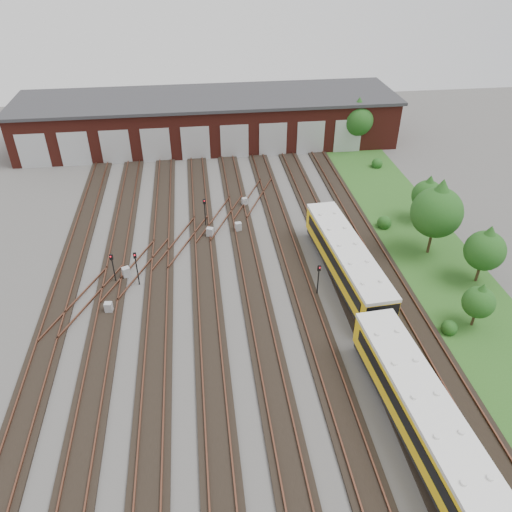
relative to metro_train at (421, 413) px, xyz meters
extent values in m
plane|color=#484643|center=(-10.00, 9.54, -1.94)|extent=(120.00, 120.00, 0.00)
cube|color=black|center=(-24.00, 9.54, -1.85)|extent=(2.40, 70.00, 0.18)
cube|color=brown|center=(-24.72, 9.54, -1.68)|extent=(0.10, 70.00, 0.15)
cube|color=brown|center=(-23.28, 9.54, -1.68)|extent=(0.10, 70.00, 0.15)
cube|color=black|center=(-20.00, 9.54, -1.85)|extent=(2.40, 70.00, 0.18)
cube|color=brown|center=(-20.72, 9.54, -1.68)|extent=(0.10, 70.00, 0.15)
cube|color=brown|center=(-19.28, 9.54, -1.68)|extent=(0.10, 70.00, 0.15)
cube|color=black|center=(-16.00, 9.54, -1.85)|extent=(2.40, 70.00, 0.18)
cube|color=brown|center=(-16.72, 9.54, -1.68)|extent=(0.10, 70.00, 0.15)
cube|color=brown|center=(-15.28, 9.54, -1.68)|extent=(0.10, 70.00, 0.15)
cube|color=black|center=(-12.00, 9.54, -1.85)|extent=(2.40, 70.00, 0.18)
cube|color=brown|center=(-12.72, 9.54, -1.68)|extent=(0.10, 70.00, 0.15)
cube|color=brown|center=(-11.28, 9.54, -1.68)|extent=(0.10, 70.00, 0.15)
cube|color=black|center=(-8.00, 9.54, -1.85)|extent=(2.40, 70.00, 0.18)
cube|color=brown|center=(-8.72, 9.54, -1.68)|extent=(0.10, 70.00, 0.15)
cube|color=brown|center=(-7.28, 9.54, -1.68)|extent=(0.10, 70.00, 0.15)
cube|color=black|center=(-4.00, 9.54, -1.85)|extent=(2.40, 70.00, 0.18)
cube|color=brown|center=(-4.72, 9.54, -1.68)|extent=(0.10, 70.00, 0.15)
cube|color=brown|center=(-3.28, 9.54, -1.68)|extent=(0.10, 70.00, 0.15)
cube|color=black|center=(0.00, 9.54, -1.85)|extent=(2.40, 70.00, 0.18)
cube|color=brown|center=(-0.72, 9.54, -1.68)|extent=(0.10, 70.00, 0.15)
cube|color=brown|center=(0.72, 9.54, -1.68)|extent=(0.10, 70.00, 0.15)
cube|color=black|center=(4.00, 9.54, -1.85)|extent=(2.40, 70.00, 0.18)
cube|color=brown|center=(3.28, 9.54, -1.68)|extent=(0.10, 70.00, 0.15)
cube|color=brown|center=(4.72, 9.54, -1.68)|extent=(0.10, 70.00, 0.15)
cube|color=brown|center=(-18.00, 19.54, -1.68)|extent=(5.40, 9.62, 0.15)
cube|color=brown|center=(-14.00, 23.54, -1.68)|extent=(5.40, 9.62, 0.15)
cube|color=brown|center=(-10.00, 27.54, -1.68)|extent=(5.40, 9.62, 0.15)
cube|color=brown|center=(-22.00, 15.54, -1.68)|extent=(5.40, 9.62, 0.15)
cube|color=brown|center=(-6.00, 31.54, -1.68)|extent=(5.40, 9.62, 0.15)
cube|color=#531B14|center=(-10.00, 49.54, 1.06)|extent=(50.00, 12.00, 6.00)
cube|color=#2F2F31|center=(-10.00, 49.54, 4.21)|extent=(51.00, 12.50, 0.40)
cube|color=#AEB0B3|center=(-32.00, 43.52, 0.26)|extent=(3.60, 0.12, 4.40)
cube|color=#AEB0B3|center=(-27.00, 43.52, 0.26)|extent=(3.60, 0.12, 4.40)
cube|color=#AEB0B3|center=(-22.00, 43.52, 0.26)|extent=(3.60, 0.12, 4.40)
cube|color=#AEB0B3|center=(-17.00, 43.52, 0.26)|extent=(3.60, 0.12, 4.40)
cube|color=#AEB0B3|center=(-12.00, 43.52, 0.26)|extent=(3.60, 0.12, 4.40)
cube|color=#AEB0B3|center=(-7.00, 43.52, 0.26)|extent=(3.60, 0.12, 4.40)
cube|color=#AEB0B3|center=(-2.00, 43.52, 0.26)|extent=(3.60, 0.12, 4.40)
cube|color=#AEB0B3|center=(3.00, 43.52, 0.26)|extent=(3.60, 0.12, 4.40)
cube|color=#AEB0B3|center=(8.00, 43.52, 0.26)|extent=(3.60, 0.12, 4.40)
cube|color=#224818|center=(9.00, 19.54, -1.91)|extent=(8.00, 55.00, 0.05)
cube|color=black|center=(0.00, 0.00, -1.30)|extent=(3.36, 15.30, 0.61)
cube|color=#EFB20D|center=(0.00, 0.00, 0.11)|extent=(3.66, 15.32, 2.23)
cube|color=silver|center=(0.00, 0.00, 1.38)|extent=(3.76, 15.32, 0.30)
cube|color=black|center=(-1.33, -0.09, 0.37)|extent=(0.97, 13.32, 0.86)
cube|color=black|center=(1.33, 0.09, 0.37)|extent=(0.97, 13.32, 0.86)
cube|color=black|center=(0.00, 16.00, -1.30)|extent=(3.36, 15.30, 0.61)
cube|color=#EFB20D|center=(0.00, 16.00, 0.11)|extent=(3.66, 15.32, 2.23)
cube|color=silver|center=(0.00, 16.00, 1.38)|extent=(3.76, 15.32, 0.30)
cube|color=black|center=(-1.33, 15.91, 0.37)|extent=(0.97, 13.32, 0.86)
cube|color=black|center=(1.33, 16.09, 0.37)|extent=(0.97, 13.32, 0.86)
cylinder|color=black|center=(-19.71, 17.94, -0.74)|extent=(0.10, 0.10, 2.39)
cube|color=black|center=(-19.71, 17.94, 0.71)|extent=(0.30, 0.24, 0.52)
sphere|color=red|center=(-19.71, 17.84, 0.81)|extent=(0.12, 0.12, 0.12)
cylinder|color=black|center=(-17.70, 17.38, -0.57)|extent=(0.10, 0.10, 2.74)
cube|color=black|center=(-17.70, 17.38, 1.06)|extent=(0.27, 0.18, 0.52)
sphere|color=red|center=(-17.70, 17.28, 1.17)|extent=(0.12, 0.12, 0.12)
cylinder|color=black|center=(-11.59, 26.31, -0.61)|extent=(0.10, 0.10, 2.64)
cube|color=black|center=(-11.59, 26.31, 0.97)|extent=(0.27, 0.18, 0.52)
sphere|color=red|center=(-11.59, 26.21, 1.07)|extent=(0.12, 0.12, 0.12)
cylinder|color=black|center=(-2.87, 14.04, -0.69)|extent=(0.10, 0.10, 2.48)
cube|color=black|center=(-2.87, 14.04, 0.80)|extent=(0.27, 0.19, 0.50)
sphere|color=red|center=(-2.87, 13.94, 0.90)|extent=(0.12, 0.12, 0.12)
cube|color=#999B9E|center=(-19.82, 13.93, -1.45)|extent=(0.64, 0.55, 0.98)
cube|color=#999B9E|center=(-18.83, 18.50, -1.41)|extent=(0.79, 0.74, 1.06)
cube|color=#999B9E|center=(-8.39, 24.96, -1.43)|extent=(0.68, 0.60, 1.01)
cube|color=#999B9E|center=(-11.25, 24.24, -1.42)|extent=(0.77, 0.71, 1.04)
cube|color=#999B9E|center=(-7.18, 30.25, -1.47)|extent=(0.68, 0.62, 0.93)
cylinder|color=#352718|center=(9.42, 44.54, -0.85)|extent=(0.26, 0.26, 2.17)
sphere|color=#144413|center=(9.42, 44.54, 2.04)|extent=(4.22, 4.22, 4.22)
cone|color=#144413|center=(9.42, 44.54, 3.55)|extent=(3.62, 3.62, 3.01)
cylinder|color=#352718|center=(10.80, 24.74, -1.14)|extent=(0.24, 0.24, 1.58)
sphere|color=#144413|center=(10.80, 24.74, 0.97)|extent=(3.08, 3.08, 3.08)
cone|color=#144413|center=(10.80, 24.74, 2.07)|extent=(2.64, 2.64, 2.20)
cylinder|color=#352718|center=(8.90, 18.90, -0.76)|extent=(0.26, 0.26, 2.36)
sphere|color=#144413|center=(8.90, 18.90, 2.39)|extent=(4.59, 4.59, 4.59)
cone|color=#144413|center=(8.90, 18.90, 4.03)|extent=(3.93, 3.93, 3.28)
cylinder|color=#352718|center=(8.14, 8.82, -1.31)|extent=(0.21, 0.21, 1.25)
sphere|color=#144413|center=(8.14, 8.82, 0.36)|extent=(2.43, 2.43, 2.43)
cone|color=#144413|center=(8.14, 8.82, 1.23)|extent=(2.09, 2.09, 1.74)
cylinder|color=#352718|center=(11.22, 14.12, -1.07)|extent=(0.25, 0.25, 1.73)
sphere|color=#144413|center=(11.22, 14.12, 1.24)|extent=(3.37, 3.37, 3.37)
cone|color=#144413|center=(11.22, 14.12, 2.45)|extent=(2.89, 2.89, 2.41)
sphere|color=#144413|center=(6.01, 8.31, -1.33)|extent=(1.22, 1.22, 1.22)
sphere|color=#144413|center=(6.37, 23.91, -1.21)|extent=(1.45, 1.45, 1.45)
sphere|color=#144413|center=(10.46, 38.19, -1.26)|extent=(1.36, 1.36, 1.36)
camera|label=1|loc=(-12.10, -17.67, 24.25)|focal=35.00mm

